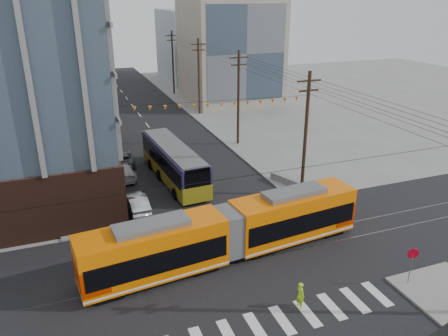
# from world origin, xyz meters

# --- Properties ---
(ground) EXTENTS (160.00, 160.00, 0.00)m
(ground) POSITION_xyz_m (0.00, 0.00, 0.00)
(ground) COLOR slate
(bg_bldg_nw_near) EXTENTS (18.00, 16.00, 18.00)m
(bg_bldg_nw_near) POSITION_xyz_m (-17.00, 52.00, 9.00)
(bg_bldg_nw_near) COLOR #8C99A5
(bg_bldg_nw_near) RESTS_ON ground
(bg_bldg_ne_near) EXTENTS (14.00, 14.00, 16.00)m
(bg_bldg_ne_near) POSITION_xyz_m (16.00, 48.00, 8.00)
(bg_bldg_ne_near) COLOR gray
(bg_bldg_ne_near) RESTS_ON ground
(bg_bldg_nw_far) EXTENTS (16.00, 18.00, 20.00)m
(bg_bldg_nw_far) POSITION_xyz_m (-14.00, 72.00, 10.00)
(bg_bldg_nw_far) COLOR gray
(bg_bldg_nw_far) RESTS_ON ground
(bg_bldg_ne_far) EXTENTS (16.00, 16.00, 14.00)m
(bg_bldg_ne_far) POSITION_xyz_m (18.00, 68.00, 7.00)
(bg_bldg_ne_far) COLOR #8C99A5
(bg_bldg_ne_far) RESTS_ON ground
(utility_pole_far) EXTENTS (0.30, 0.30, 11.00)m
(utility_pole_far) POSITION_xyz_m (8.50, 56.00, 5.50)
(utility_pole_far) COLOR black
(utility_pole_far) RESTS_ON ground
(streetcar) EXTENTS (19.91, 4.81, 3.80)m
(streetcar) POSITION_xyz_m (-1.33, 3.92, 1.90)
(streetcar) COLOR #E86602
(streetcar) RESTS_ON ground
(city_bus) EXTENTS (3.59, 12.75, 3.57)m
(city_bus) POSITION_xyz_m (-1.35, 18.28, 1.78)
(city_bus) COLOR #282150
(city_bus) RESTS_ON ground
(parked_car_silver) EXTENTS (1.66, 4.40, 1.43)m
(parked_car_silver) POSITION_xyz_m (-5.91, 12.98, 0.72)
(parked_car_silver) COLOR #9DA1A8
(parked_car_silver) RESTS_ON ground
(parked_car_white) EXTENTS (2.00, 4.74, 1.37)m
(parked_car_white) POSITION_xyz_m (-5.87, 20.36, 0.68)
(parked_car_white) COLOR #BABABA
(parked_car_white) RESTS_ON ground
(parked_car_grey) EXTENTS (2.39, 4.82, 1.31)m
(parked_car_grey) POSITION_xyz_m (-5.43, 24.15, 0.66)
(parked_car_grey) COLOR #46494F
(parked_car_grey) RESTS_ON ground
(pedestrian) EXTENTS (0.46, 0.65, 1.68)m
(pedestrian) POSITION_xyz_m (0.64, -2.37, 0.84)
(pedestrian) COLOR #A8E41C
(pedestrian) RESTS_ON ground
(stop_sign) EXTENTS (0.93, 0.93, 2.43)m
(stop_sign) POSITION_xyz_m (7.98, -2.89, 1.21)
(stop_sign) COLOR #AF0015
(stop_sign) RESTS_ON ground
(jersey_barrier) EXTENTS (2.25, 4.05, 0.80)m
(jersey_barrier) POSITION_xyz_m (8.30, 13.12, 0.40)
(jersey_barrier) COLOR slate
(jersey_barrier) RESTS_ON ground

